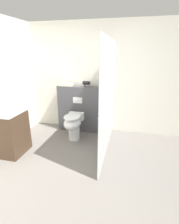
{
  "coord_description": "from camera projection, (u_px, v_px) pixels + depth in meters",
  "views": [
    {
      "loc": [
        1.06,
        -1.95,
        1.83
      ],
      "look_at": [
        0.29,
        1.23,
        0.71
      ],
      "focal_mm": 28.0,
      "sensor_mm": 36.0,
      "label": 1
    }
  ],
  "objects": [
    {
      "name": "folded_towel",
      "position": [
        66.0,
        84.0,
        4.07
      ],
      "size": [
        0.31,
        0.2,
        0.06
      ],
      "color": "beige",
      "rests_on": "partition_panel"
    },
    {
      "name": "shower_glass",
      "position": [
        108.0,
        99.0,
        3.16
      ],
      "size": [
        0.04,
        1.88,
        2.06
      ],
      "color": "silver",
      "rests_on": "ground_plane"
    },
    {
      "name": "hair_drier",
      "position": [
        87.0,
        83.0,
        3.93
      ],
      "size": [
        0.18,
        0.09,
        0.13
      ],
      "color": "black",
      "rests_on": "partition_panel"
    },
    {
      "name": "toilet",
      "position": [
        73.0,
        124.0,
        3.74
      ],
      "size": [
        0.35,
        0.58,
        0.58
      ],
      "color": "white",
      "rests_on": "ground_plane"
    },
    {
      "name": "partition_panel",
      "position": [
        79.0,
        109.0,
        4.19
      ],
      "size": [
        1.01,
        0.23,
        1.09
      ],
      "color": "#4C4C51",
      "rests_on": "ground_plane"
    },
    {
      "name": "ground_plane",
      "position": [
        52.0,
        181.0,
        2.62
      ],
      "size": [
        12.0,
        12.0,
        0.0
      ],
      "primitive_type": "plane",
      "color": "slate"
    },
    {
      "name": "sink_vanity",
      "position": [
        9.0,
        130.0,
        3.23
      ],
      "size": [
        0.52,
        0.57,
        1.08
      ],
      "color": "#473323",
      "rests_on": "ground_plane"
    },
    {
      "name": "wall_back",
      "position": [
        86.0,
        78.0,
        4.13
      ],
      "size": [
        8.0,
        0.06,
        2.5
      ],
      "color": "silver",
      "rests_on": "ground_plane"
    }
  ]
}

